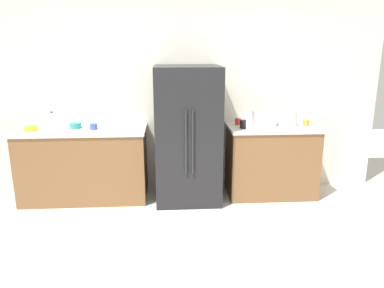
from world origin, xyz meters
name	(u,v)px	position (x,y,z in m)	size (l,w,h in m)	color
ground_plane	(194,261)	(0.00, 0.00, 0.00)	(10.52, 10.52, 0.00)	beige
kitchen_back_panel	(184,78)	(0.00, 1.90, 1.52)	(5.26, 0.10, 3.05)	silver
counter_left	(84,164)	(-1.30, 1.54, 0.47)	(1.60, 0.62, 0.93)	brown
counter_right	(271,161)	(1.12, 1.54, 0.47)	(1.16, 0.62, 0.93)	brown
refrigerator	(188,135)	(0.02, 1.47, 0.85)	(0.80, 0.75, 1.70)	black
toaster	(263,118)	(1.00, 1.57, 1.03)	(0.27, 0.15, 0.20)	silver
rice_cooker	(288,115)	(1.32, 1.60, 1.07)	(0.25, 0.25, 0.29)	white
bottle_a	(53,124)	(-1.61, 1.44, 1.02)	(0.07, 0.07, 0.24)	white
cup_a	(238,121)	(0.69, 1.66, 0.98)	(0.08, 0.08, 0.08)	red
cup_b	(306,123)	(1.56, 1.56, 0.97)	(0.08, 0.08, 0.07)	orange
cup_c	(243,124)	(0.71, 1.45, 0.99)	(0.08, 0.08, 0.11)	black
cup_d	(94,126)	(-1.14, 1.50, 0.97)	(0.09, 0.09, 0.07)	blue
bowl_a	(31,128)	(-1.89, 1.47, 0.96)	(0.16, 0.16, 0.06)	yellow
bowl_b	(76,126)	(-1.38, 1.58, 0.97)	(0.15, 0.15, 0.07)	teal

